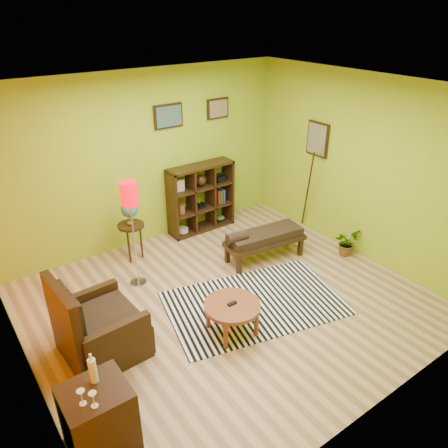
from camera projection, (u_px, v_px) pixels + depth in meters
ground at (228, 302)px, 5.95m from camera, size 5.00×5.00×0.00m
room_shell at (222, 180)px, 5.09m from camera, size 5.04×4.54×2.82m
zebra_rug at (254, 303)px, 5.92m from camera, size 2.60×1.94×0.01m
coffee_table at (232, 308)px, 5.25m from camera, size 0.69×0.69×0.44m
armchair at (97, 331)px, 4.95m from camera, size 0.92×0.93×1.06m
side_cabinet at (99, 418)px, 3.89m from camera, size 0.57×0.52×0.99m
floor_lamp at (130, 203)px, 5.77m from camera, size 0.24×0.24×1.58m
globe_table at (130, 216)px, 6.63m from camera, size 0.41×0.41×0.99m
cube_shelf at (202, 198)px, 7.62m from camera, size 1.20×0.35×1.20m
bench at (263, 238)px, 6.78m from camera, size 1.34×0.62×0.60m
potted_plant at (346, 245)px, 7.02m from camera, size 0.47×0.50×0.33m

